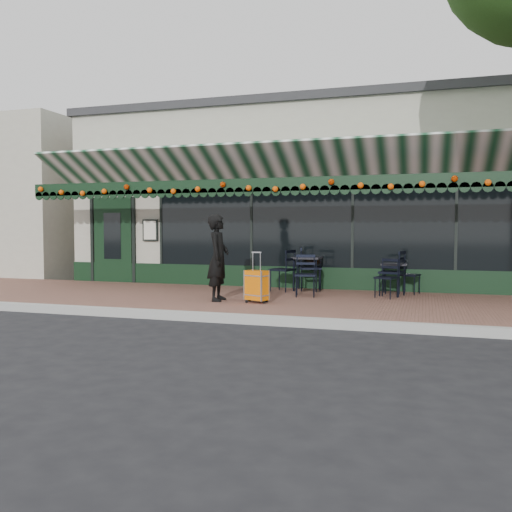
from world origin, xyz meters
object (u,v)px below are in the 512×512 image
(cafe_table_a, at_px, (394,266))
(chair_a_right, at_px, (410,275))
(chair_b_left, at_px, (282,270))
(chair_b_front, at_px, (305,275))
(suitcase, at_px, (257,286))
(chair_b_right, at_px, (311,268))
(chair_a_left, at_px, (392,273))
(chair_a_front, at_px, (386,278))
(woman, at_px, (218,258))
(cafe_table_b, at_px, (307,260))

(cafe_table_a, relative_size, chair_a_right, 0.83)
(chair_b_left, xyz_separation_m, chair_b_front, (0.68, -0.75, -0.03))
(suitcase, xyz_separation_m, chair_a_right, (2.71, 2.28, 0.08))
(chair_b_left, xyz_separation_m, chair_b_right, (0.57, 0.31, 0.03))
(chair_a_right, bearing_deg, chair_a_left, 160.46)
(chair_a_right, bearing_deg, chair_b_front, 135.75)
(chair_a_left, bearing_deg, chair_b_right, -90.03)
(chair_a_front, bearing_deg, chair_b_right, 175.85)
(cafe_table_a, height_order, chair_b_right, chair_b_right)
(woman, xyz_separation_m, chair_a_right, (3.50, 2.23, -0.44))
(chair_a_front, relative_size, chair_b_front, 0.92)
(suitcase, distance_m, cafe_table_b, 2.35)
(suitcase, relative_size, cafe_table_b, 1.26)
(woman, relative_size, chair_b_right, 1.68)
(chair_b_right, bearing_deg, cafe_table_a, -105.76)
(chair_b_front, bearing_deg, chair_a_left, 10.32)
(cafe_table_a, distance_m, chair_a_left, 0.36)
(woman, distance_m, suitcase, 0.94)
(suitcase, bearing_deg, chair_b_left, 112.49)
(chair_b_front, bearing_deg, chair_a_front, -1.61)
(cafe_table_b, xyz_separation_m, chair_a_left, (1.88, -0.44, -0.20))
(cafe_table_a, bearing_deg, chair_b_left, -174.63)
(cafe_table_a, xyz_separation_m, cafe_table_b, (-1.91, 0.10, 0.09))
(chair_b_right, bearing_deg, cafe_table_b, 65.18)
(suitcase, xyz_separation_m, chair_b_right, (0.57, 2.26, 0.18))
(cafe_table_b, xyz_separation_m, chair_a_front, (1.80, -0.84, -0.28))
(cafe_table_b, xyz_separation_m, chair_a_right, (2.22, 0.00, -0.28))
(chair_b_left, bearing_deg, suitcase, 15.53)
(suitcase, height_order, chair_b_right, chair_b_right)
(cafe_table_a, xyz_separation_m, chair_b_right, (-1.83, 0.09, -0.09))
(cafe_table_a, distance_m, chair_b_front, 1.98)
(chair_b_left, bearing_deg, chair_a_front, 92.89)
(woman, distance_m, cafe_table_b, 2.57)
(chair_a_front, distance_m, chair_b_left, 2.35)
(suitcase, relative_size, chair_a_right, 1.20)
(chair_a_left, relative_size, chair_b_front, 1.09)
(chair_a_front, distance_m, chair_b_right, 1.90)
(woman, height_order, chair_a_front, woman)
(cafe_table_a, distance_m, cafe_table_b, 1.91)
(woman, relative_size, chair_b_left, 1.77)
(cafe_table_b, bearing_deg, chair_b_left, -146.25)
(woman, xyz_separation_m, chair_b_left, (0.79, 1.90, -0.36))
(cafe_table_a, bearing_deg, chair_b_right, 177.30)
(chair_a_right, relative_size, chair_b_right, 0.80)
(woman, distance_m, cafe_table_a, 3.84)
(chair_b_right, relative_size, chair_b_front, 1.14)
(chair_b_right, bearing_deg, chair_a_right, -102.54)
(chair_b_right, bearing_deg, chair_b_front, 172.76)
(chair_a_left, height_order, chair_b_right, chair_b_right)
(cafe_table_b, bearing_deg, cafe_table_a, -3.08)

